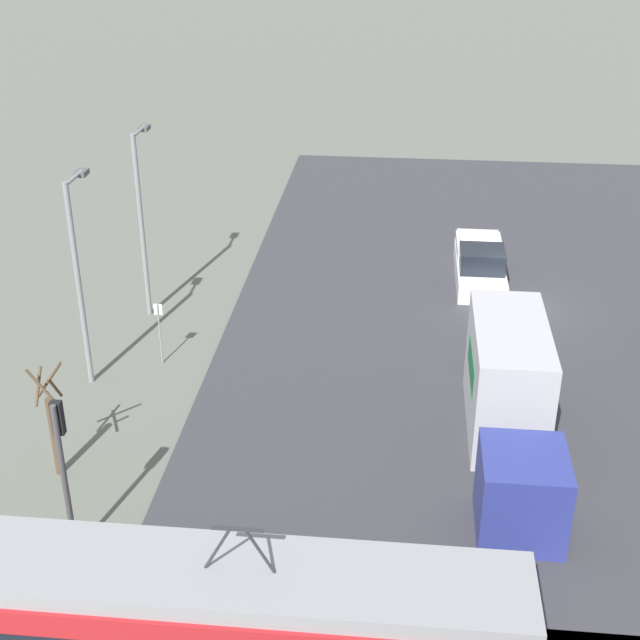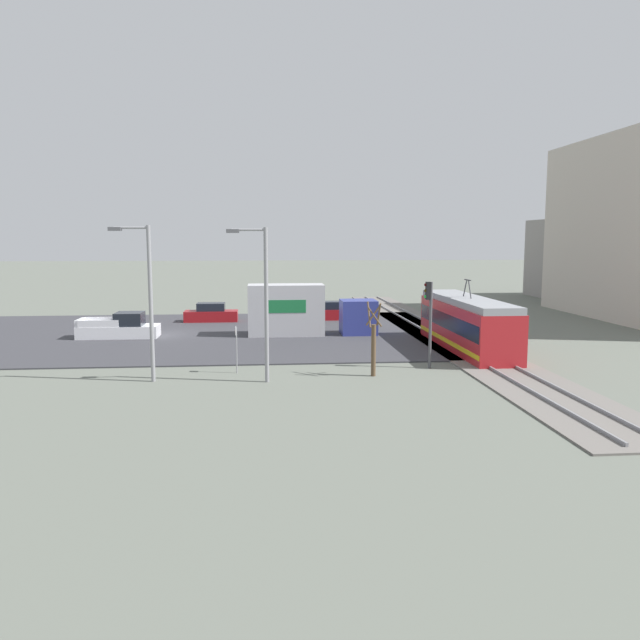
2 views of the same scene
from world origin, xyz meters
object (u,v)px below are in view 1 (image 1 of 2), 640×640
street_lamp_near_crossing (142,212)px  box_truck (510,402)px  pickup_truck (480,267)px  street_tree (53,426)px  street_lamp_mid_block (79,268)px  light_rail_tram (243,627)px  traffic_light_pole (62,457)px  no_parking_sign (159,328)px

street_lamp_near_crossing → box_truck: bearing=148.6°
pickup_truck → street_tree: bearing=48.9°
box_truck → street_lamp_mid_block: bearing=-11.5°
light_rail_tram → traffic_light_pole: 6.76m
box_truck → traffic_light_pole: 13.50m
traffic_light_pole → street_lamp_mid_block: street_lamp_mid_block is taller
light_rail_tram → no_parking_sign: (5.69, -14.17, -0.17)m
light_rail_tram → box_truck: bearing=-124.1°
box_truck → street_tree: 13.99m
box_truck → street_lamp_mid_block: size_ratio=1.23×
street_lamp_mid_block → street_tree: bearing=98.5°
street_lamp_near_crossing → no_parking_sign: size_ratio=3.11×
street_lamp_mid_block → no_parking_sign: 3.88m
light_rail_tram → pickup_truck: (-6.56, -22.80, -0.91)m
street_lamp_mid_block → box_truck: bearing=168.5°
street_lamp_mid_block → no_parking_sign: (-2.22, -1.35, -2.89)m
traffic_light_pole → street_tree: bearing=-62.9°
light_rail_tram → traffic_light_pole: size_ratio=2.67×
box_truck → light_rail_tram: bearing=55.9°
street_tree → light_rail_tram: bearing=134.5°
box_truck → no_parking_sign: bearing=-19.2°
street_lamp_near_crossing → street_lamp_mid_block: 5.61m
traffic_light_pole → street_lamp_near_crossing: (1.93, -14.53, 1.35)m
pickup_truck → street_lamp_near_crossing: street_lamp_near_crossing is taller
box_truck → street_lamp_near_crossing: 16.58m
street_lamp_near_crossing → no_parking_sign: 5.39m
street_tree → street_lamp_mid_block: bearing=-81.5°
traffic_light_pole → street_lamp_near_crossing: bearing=-82.4°
traffic_light_pole → no_parking_sign: bearing=-88.2°
pickup_truck → traffic_light_pole: (11.92, 18.94, 2.33)m
traffic_light_pole → street_lamp_mid_block: bearing=-74.1°
light_rail_tram → pickup_truck: light_rail_tram is taller
box_truck → no_parking_sign: (12.36, -4.31, -0.28)m
light_rail_tram → pickup_truck: bearing=-106.0°
box_truck → street_tree: size_ratio=2.43×
no_parking_sign → pickup_truck: bearing=-144.8°
pickup_truck → no_parking_sign: size_ratio=2.24×
pickup_truck → street_lamp_mid_block: size_ratio=0.73×
street_lamp_near_crossing → pickup_truck: bearing=-162.3°
traffic_light_pole → street_tree: traffic_light_pole is taller
light_rail_tram → street_lamp_near_crossing: size_ratio=1.65×
light_rail_tram → traffic_light_pole: bearing=-35.8°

